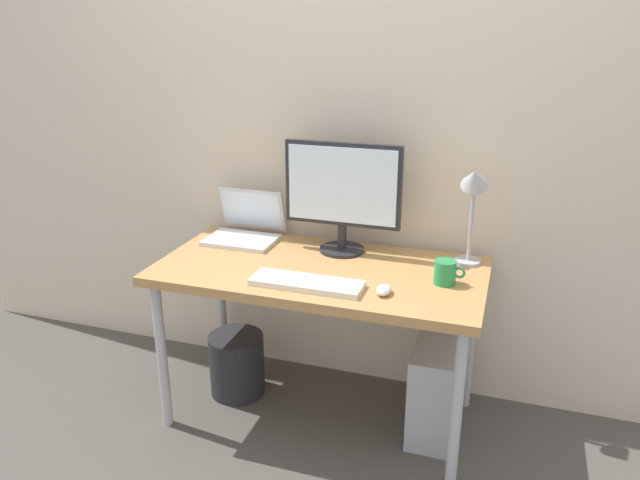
{
  "coord_description": "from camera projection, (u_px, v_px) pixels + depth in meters",
  "views": [
    {
      "loc": [
        0.74,
        -2.23,
        1.7
      ],
      "look_at": [
        0.0,
        0.0,
        0.85
      ],
      "focal_mm": 34.13,
      "sensor_mm": 36.0,
      "label": 1
    }
  ],
  "objects": [
    {
      "name": "keyboard",
      "position": [
        307.0,
        283.0,
        2.35
      ],
      "size": [
        0.44,
        0.14,
        0.02
      ],
      "primitive_type": "cube",
      "color": "silver",
      "rests_on": "desk"
    },
    {
      "name": "monitor",
      "position": [
        343.0,
        191.0,
        2.62
      ],
      "size": [
        0.52,
        0.2,
        0.49
      ],
      "color": "#232328",
      "rests_on": "desk"
    },
    {
      "name": "back_wall",
      "position": [
        348.0,
        115.0,
        2.7
      ],
      "size": [
        4.4,
        0.04,
        2.6
      ],
      "primitive_type": "cube",
      "color": "beige",
      "rests_on": "ground_plane"
    },
    {
      "name": "desk_lamp",
      "position": [
        473.0,
        194.0,
        2.45
      ],
      "size": [
        0.11,
        0.16,
        0.44
      ],
      "color": "#B2B2B7",
      "rests_on": "desk"
    },
    {
      "name": "desk",
      "position": [
        320.0,
        281.0,
        2.56
      ],
      "size": [
        1.36,
        0.68,
        0.73
      ],
      "color": "#B7844C",
      "rests_on": "ground_plane"
    },
    {
      "name": "laptop",
      "position": [
        246.0,
        227.0,
        2.86
      ],
      "size": [
        0.32,
        0.28,
        0.22
      ],
      "color": "silver",
      "rests_on": "desk"
    },
    {
      "name": "mouse",
      "position": [
        384.0,
        290.0,
        2.28
      ],
      "size": [
        0.06,
        0.09,
        0.03
      ],
      "primitive_type": "ellipsoid",
      "color": "silver",
      "rests_on": "desk"
    },
    {
      "name": "wastebasket",
      "position": [
        237.0,
        364.0,
        2.91
      ],
      "size": [
        0.26,
        0.26,
        0.3
      ],
      "primitive_type": "cylinder",
      "color": "#232328",
      "rests_on": "ground_plane"
    },
    {
      "name": "computer_tower",
      "position": [
        434.0,
        389.0,
        2.6
      ],
      "size": [
        0.18,
        0.36,
        0.42
      ],
      "primitive_type": "cube",
      "color": "#B2B2B7",
      "rests_on": "ground_plane"
    },
    {
      "name": "coffee_mug",
      "position": [
        445.0,
        272.0,
        2.36
      ],
      "size": [
        0.12,
        0.09,
        0.1
      ],
      "color": "#268C4C",
      "rests_on": "desk"
    },
    {
      "name": "ground_plane",
      "position": [
        320.0,
        413.0,
        2.79
      ],
      "size": [
        6.0,
        6.0,
        0.0
      ],
      "primitive_type": "plane",
      "color": "#4C4742"
    }
  ]
}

